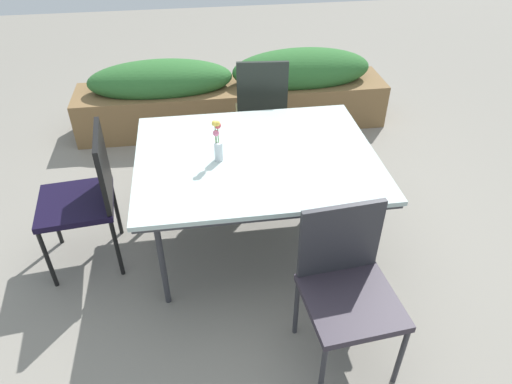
{
  "coord_description": "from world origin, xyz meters",
  "views": [
    {
      "loc": [
        -0.43,
        -2.45,
        2.29
      ],
      "look_at": [
        -0.07,
        -0.01,
        0.44
      ],
      "focal_mm": 32.76,
      "sensor_mm": 36.0,
      "label": 1
    }
  ],
  "objects_px": {
    "planter_box": "(234,93)",
    "chair_near_right": "(347,281)",
    "chair_end_left": "(87,192)",
    "dining_table": "(256,160)",
    "chair_far_side": "(261,110)",
    "flower_vase": "(218,142)"
  },
  "relations": [
    {
      "from": "chair_far_side",
      "to": "planter_box",
      "type": "height_order",
      "value": "chair_far_side"
    },
    {
      "from": "planter_box",
      "to": "chair_end_left",
      "type": "bearing_deg",
      "value": -122.62
    },
    {
      "from": "chair_end_left",
      "to": "flower_vase",
      "type": "relative_size",
      "value": 3.46
    },
    {
      "from": "dining_table",
      "to": "planter_box",
      "type": "height_order",
      "value": "planter_box"
    },
    {
      "from": "flower_vase",
      "to": "chair_far_side",
      "type": "bearing_deg",
      "value": 66.29
    },
    {
      "from": "chair_end_left",
      "to": "planter_box",
      "type": "xyz_separation_m",
      "value": [
        1.11,
        1.73,
        -0.2
      ]
    },
    {
      "from": "flower_vase",
      "to": "planter_box",
      "type": "relative_size",
      "value": 0.09
    },
    {
      "from": "chair_far_side",
      "to": "flower_vase",
      "type": "bearing_deg",
      "value": -108.51
    },
    {
      "from": "chair_end_left",
      "to": "chair_near_right",
      "type": "bearing_deg",
      "value": -129.28
    },
    {
      "from": "chair_end_left",
      "to": "chair_near_right",
      "type": "height_order",
      "value": "chair_end_left"
    },
    {
      "from": "planter_box",
      "to": "chair_near_right",
      "type": "bearing_deg",
      "value": -83.81
    },
    {
      "from": "dining_table",
      "to": "flower_vase",
      "type": "distance_m",
      "value": 0.29
    },
    {
      "from": "chair_end_left",
      "to": "chair_far_side",
      "type": "xyz_separation_m",
      "value": [
        1.24,
        0.9,
        0.02
      ]
    },
    {
      "from": "dining_table",
      "to": "chair_far_side",
      "type": "height_order",
      "value": "chair_far_side"
    },
    {
      "from": "dining_table",
      "to": "planter_box",
      "type": "relative_size",
      "value": 0.5
    },
    {
      "from": "dining_table",
      "to": "chair_far_side",
      "type": "bearing_deg",
      "value": 79.04
    },
    {
      "from": "dining_table",
      "to": "chair_far_side",
      "type": "xyz_separation_m",
      "value": [
        0.18,
        0.91,
        -0.12
      ]
    },
    {
      "from": "flower_vase",
      "to": "dining_table",
      "type": "bearing_deg",
      "value": 6.18
    },
    {
      "from": "chair_near_right",
      "to": "planter_box",
      "type": "relative_size",
      "value": 0.3
    },
    {
      "from": "dining_table",
      "to": "planter_box",
      "type": "xyz_separation_m",
      "value": [
        0.04,
        1.74,
        -0.34
      ]
    },
    {
      "from": "chair_end_left",
      "to": "chair_near_right",
      "type": "distance_m",
      "value": 1.67
    },
    {
      "from": "dining_table",
      "to": "chair_end_left",
      "type": "bearing_deg",
      "value": 179.56
    }
  ]
}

